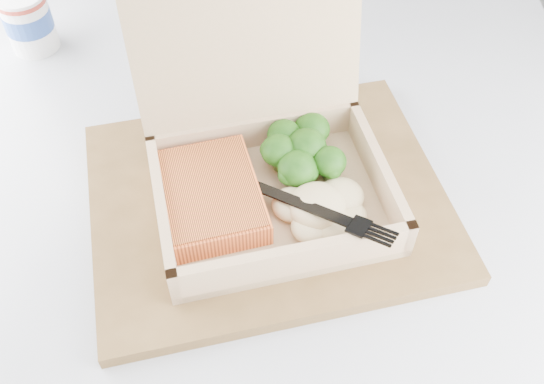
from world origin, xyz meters
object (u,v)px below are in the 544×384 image
(serving_tray, at_px, (268,199))
(paper_cup, at_px, (28,20))
(cafe_table, at_px, (245,303))
(takeout_container, at_px, (264,146))

(serving_tray, bearing_deg, paper_cup, 159.27)
(cafe_table, relative_size, paper_cup, 13.57)
(takeout_container, xyz_separation_m, paper_cup, (-0.38, 0.13, -0.03))
(takeout_container, bearing_deg, serving_tray, -93.97)
(cafe_table, relative_size, serving_tray, 2.92)
(cafe_table, relative_size, takeout_container, 3.38)
(cafe_table, distance_m, paper_cup, 0.47)
(cafe_table, xyz_separation_m, paper_cup, (-0.37, 0.17, 0.24))
(cafe_table, height_order, serving_tray, serving_tray)
(cafe_table, height_order, takeout_container, takeout_container)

